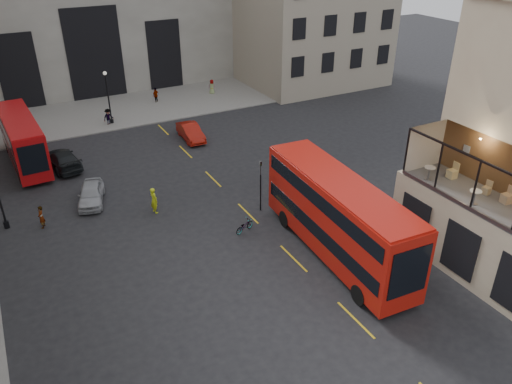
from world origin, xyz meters
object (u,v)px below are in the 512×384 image
cafe_chair_c (487,190)px  street_lamp_b (109,101)px  cafe_table_mid (475,195)px  traffic_light_far (16,138)px  bus_far (22,138)px  pedestrian_b (108,117)px  cafe_table_far (429,171)px  pedestrian_e (41,217)px  pedestrian_d (212,87)px  car_a (91,194)px  car_b (191,132)px  car_c (63,159)px  cyclist (154,200)px  pedestrian_c (156,95)px  bus_near (338,214)px  cafe_chair_d (452,173)px  traffic_light_near (261,180)px  cafe_chair_b (507,198)px  bicycle (244,226)px

cafe_chair_c → street_lamp_b: bearing=111.7°
cafe_table_mid → traffic_light_far: bearing=126.9°
bus_far → cafe_chair_c: 34.94m
traffic_light_far → pedestrian_b: size_ratio=2.19×
cafe_table_far → pedestrian_e: bearing=147.2°
pedestrian_d → car_a: bearing=86.1°
car_b → cafe_table_mid: bearing=-74.0°
car_c → cyclist: cyclist is taller
car_b → cafe_table_mid: 27.15m
pedestrian_b → pedestrian_c: 7.87m
street_lamp_b → pedestrian_b: (-0.34, -0.34, -1.53)m
pedestrian_b → bus_near: bearing=-100.1°
cafe_chair_d → bus_near: bearing=162.0°
car_a → cafe_table_far: cafe_table_far is taller
street_lamp_b → pedestrian_b: street_lamp_b is taller
cafe_table_far → cafe_chair_d: size_ratio=0.82×
pedestrian_e → traffic_light_far: bearing=-156.0°
pedestrian_b → pedestrian_c: pedestrian_c is taller
pedestrian_b → pedestrian_d: pedestrian_b is taller
bus_far → car_b: bus_far is taller
traffic_light_near → pedestrian_e: size_ratio=2.40×
traffic_light_far → car_b: bearing=-6.1°
cyclist → cafe_table_mid: size_ratio=2.43×
pedestrian_b → cafe_table_mid: (12.05, -33.27, 4.25)m
street_lamp_b → pedestrian_e: street_lamp_b is taller
cafe_table_mid → cafe_chair_b: cafe_chair_b is taller
pedestrian_b → bicycle: bearing=-106.2°
car_b → traffic_light_far: bearing=176.6°
cafe_table_mid → bicycle: bearing=132.6°
cafe_table_mid → cafe_chair_d: cafe_chair_d is taller
pedestrian_d → cafe_chair_b: cafe_chair_b is taller
car_b → cyclist: cyclist is taller
pedestrian_d → cafe_table_mid: size_ratio=2.19×
cafe_table_mid → pedestrian_d: bearing=88.3°
car_c → pedestrian_b: (5.67, 7.89, 0.12)m
cafe_table_far → pedestrian_c: bearing=99.2°
pedestrian_d → street_lamp_b: bearing=57.1°
pedestrian_b → car_c: bearing=-149.3°
cafe_chair_d → pedestrian_c: bearing=101.3°
car_c → pedestrian_e: size_ratio=3.24×
street_lamp_b → cafe_chair_b: cafe_chair_b is taller
pedestrian_c → cafe_table_far: (5.63, -34.61, 4.26)m
car_b → pedestrian_b: (-5.85, 7.20, 0.14)m
car_a → bicycle: bearing=-30.4°
traffic_light_near → street_lamp_b: street_lamp_b is taller
car_a → cafe_chair_c: cafe_chair_c is taller
bus_near → car_b: size_ratio=2.87×
pedestrian_c → cafe_chair_c: bearing=66.9°
bicycle → cafe_table_far: 11.98m
traffic_light_far → pedestrian_b: 10.46m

